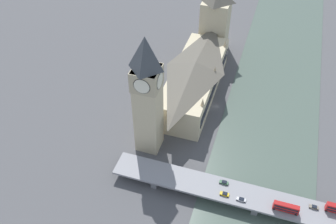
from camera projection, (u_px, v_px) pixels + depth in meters
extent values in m
plane|color=#4C4C4F|center=(216.00, 106.00, 233.41)|extent=(600.00, 600.00, 0.00)
cube|color=#47564C|center=(271.00, 118.00, 225.70)|extent=(55.79, 360.00, 0.30)
cube|color=#C1B28E|center=(195.00, 82.00, 236.03)|extent=(26.40, 81.15, 19.38)
cube|color=black|center=(215.00, 85.00, 232.37)|extent=(0.40, 74.66, 5.81)
pyramid|color=#514C42|center=(195.00, 66.00, 227.57)|extent=(25.87, 79.53, 5.50)
cone|color=tan|center=(225.00, 43.00, 246.50)|extent=(2.20, 2.20, 5.00)
cone|color=tan|center=(215.00, 70.00, 224.99)|extent=(2.20, 2.20, 5.00)
cone|color=tan|center=(203.00, 102.00, 203.49)|extent=(2.20, 2.20, 5.00)
cube|color=#C1B28E|center=(148.00, 110.00, 191.95)|extent=(12.43, 12.43, 52.73)
cube|color=tan|center=(147.00, 78.00, 177.81)|extent=(13.18, 13.18, 11.19)
cylinder|color=black|center=(159.00, 81.00, 176.38)|extent=(0.50, 8.45, 8.45)
cylinder|color=silver|center=(160.00, 81.00, 176.35)|extent=(0.62, 7.82, 7.82)
cylinder|color=black|center=(134.00, 76.00, 179.25)|extent=(0.50, 8.45, 8.45)
cylinder|color=silver|center=(134.00, 76.00, 179.28)|extent=(0.62, 7.82, 7.82)
cylinder|color=black|center=(151.00, 70.00, 182.27)|extent=(8.45, 0.50, 8.45)
cylinder|color=silver|center=(151.00, 70.00, 182.36)|extent=(7.82, 0.62, 7.82)
cylinder|color=black|center=(142.00, 86.00, 173.36)|extent=(8.45, 0.50, 8.45)
cylinder|color=silver|center=(142.00, 86.00, 173.27)|extent=(7.82, 0.62, 7.82)
pyramid|color=#383D42|center=(145.00, 53.00, 168.13)|extent=(12.68, 12.68, 17.26)
cube|color=#C1B28E|center=(215.00, 26.00, 266.97)|extent=(18.85, 18.85, 39.10)
cube|color=slate|center=(256.00, 202.00, 179.50)|extent=(3.00, 12.04, 4.74)
cube|color=slate|center=(157.00, 176.00, 190.79)|extent=(3.00, 12.04, 4.74)
cube|color=gray|center=(257.00, 199.00, 177.48)|extent=(143.59, 14.17, 1.20)
cylinder|color=black|center=(326.00, 206.00, 173.09)|extent=(1.02, 0.28, 1.02)
cylinder|color=black|center=(326.00, 211.00, 171.46)|extent=(1.02, 0.28, 1.02)
cube|color=red|center=(286.00, 209.00, 171.15)|extent=(11.69, 2.41, 1.84)
cube|color=black|center=(286.00, 208.00, 170.90)|extent=(10.52, 2.47, 0.81)
cube|color=red|center=(286.00, 206.00, 169.79)|extent=(11.46, 2.41, 2.16)
cube|color=black|center=(287.00, 206.00, 169.71)|extent=(10.52, 2.47, 1.04)
cube|color=#A01515|center=(287.00, 205.00, 169.00)|extent=(11.34, 2.29, 0.16)
cylinder|color=black|center=(275.00, 205.00, 173.57)|extent=(1.16, 0.28, 1.16)
cylinder|color=black|center=(274.00, 209.00, 172.04)|extent=(1.16, 0.28, 1.16)
cylinder|color=black|center=(296.00, 211.00, 171.39)|extent=(1.16, 0.28, 1.16)
cylinder|color=black|center=(296.00, 215.00, 169.86)|extent=(1.16, 0.28, 1.16)
cube|color=slate|center=(314.00, 207.00, 172.80)|extent=(4.32, 1.71, 0.62)
cube|color=black|center=(314.00, 207.00, 172.40)|extent=(2.25, 1.54, 0.48)
cylinder|color=black|center=(310.00, 205.00, 173.87)|extent=(0.63, 0.22, 0.63)
cylinder|color=black|center=(310.00, 208.00, 172.81)|extent=(0.63, 0.22, 0.63)
cylinder|color=black|center=(318.00, 207.00, 173.10)|extent=(0.63, 0.22, 0.63)
cylinder|color=black|center=(317.00, 210.00, 172.03)|extent=(0.63, 0.22, 0.63)
cube|color=#2D5638|center=(224.00, 183.00, 182.97)|extent=(4.48, 1.81, 0.66)
cube|color=black|center=(224.00, 182.00, 182.52)|extent=(2.33, 1.63, 0.55)
cylinder|color=black|center=(221.00, 181.00, 184.10)|extent=(0.62, 0.22, 0.62)
cylinder|color=black|center=(220.00, 183.00, 182.97)|extent=(0.62, 0.22, 0.62)
cylinder|color=black|center=(228.00, 182.00, 183.29)|extent=(0.62, 0.22, 0.62)
cylinder|color=black|center=(227.00, 185.00, 182.16)|extent=(0.62, 0.22, 0.62)
cube|color=gold|center=(224.00, 194.00, 178.02)|extent=(4.39, 1.89, 0.66)
cube|color=black|center=(225.00, 193.00, 177.60)|extent=(2.28, 1.70, 0.47)
cylinder|color=black|center=(221.00, 192.00, 179.17)|extent=(0.64, 0.22, 0.64)
cylinder|color=black|center=(220.00, 195.00, 177.97)|extent=(0.64, 0.22, 0.64)
cylinder|color=black|center=(228.00, 194.00, 178.39)|extent=(0.64, 0.22, 0.64)
cylinder|color=black|center=(228.00, 197.00, 177.19)|extent=(0.64, 0.22, 0.64)
cube|color=silver|center=(241.00, 199.00, 175.85)|extent=(4.51, 1.74, 0.62)
cube|color=black|center=(242.00, 199.00, 175.46)|extent=(2.34, 1.57, 0.43)
cylinder|color=black|center=(238.00, 197.00, 176.95)|extent=(0.64, 0.22, 0.64)
cylinder|color=black|center=(237.00, 200.00, 175.86)|extent=(0.64, 0.22, 0.64)
cylinder|color=black|center=(245.00, 199.00, 176.14)|extent=(0.64, 0.22, 0.64)
cylinder|color=black|center=(245.00, 202.00, 175.05)|extent=(0.64, 0.22, 0.64)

